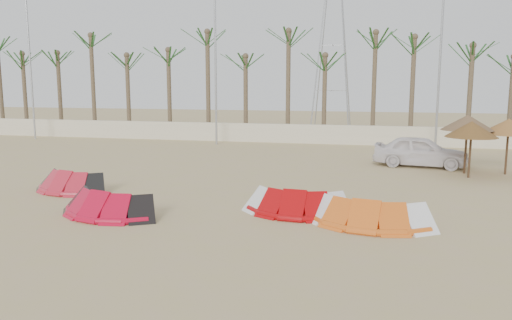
% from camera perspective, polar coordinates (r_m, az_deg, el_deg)
% --- Properties ---
extents(ground, '(120.00, 120.00, 0.00)m').
position_cam_1_polar(ground, '(13.32, -5.95, -9.48)').
color(ground, tan).
rests_on(ground, ground).
extents(boundary_wall, '(60.00, 0.30, 1.30)m').
position_cam_1_polar(boundary_wall, '(34.37, 6.07, 2.98)').
color(boundary_wall, beige).
rests_on(boundary_wall, ground).
extents(palm_line, '(52.00, 4.00, 7.70)m').
position_cam_1_polar(palm_line, '(35.68, 7.62, 12.49)').
color(palm_line, brown).
rests_on(palm_line, ground).
extents(lamp_a, '(1.25, 0.14, 11.00)m').
position_cam_1_polar(lamp_a, '(40.06, -24.38, 10.42)').
color(lamp_a, '#A5A8AD').
rests_on(lamp_a, ground).
extents(lamp_b, '(1.25, 0.14, 11.00)m').
position_cam_1_polar(lamp_b, '(33.54, -4.59, 11.61)').
color(lamp_b, '#A5A8AD').
rests_on(lamp_b, ground).
extents(lamp_c, '(1.25, 0.14, 11.00)m').
position_cam_1_polar(lamp_c, '(32.20, 20.38, 11.20)').
color(lamp_c, '#A5A8AD').
rests_on(lamp_c, ground).
extents(pylon, '(3.00, 3.00, 14.00)m').
position_cam_1_polar(pylon, '(40.28, 8.53, 2.87)').
color(pylon, '#A5A8AD').
rests_on(pylon, ground).
extents(kite_red_left, '(3.35, 2.01, 0.90)m').
position_cam_1_polar(kite_red_left, '(20.67, -20.11, -2.14)').
color(kite_red_left, red).
rests_on(kite_red_left, ground).
extents(kite_red_mid, '(3.74, 2.23, 0.90)m').
position_cam_1_polar(kite_red_mid, '(16.68, -16.18, -4.51)').
color(kite_red_mid, '#BC0826').
rests_on(kite_red_mid, ground).
extents(kite_red_right, '(3.50, 1.76, 0.90)m').
position_cam_1_polar(kite_red_right, '(16.25, 4.83, -4.54)').
color(kite_red_right, '#A40508').
rests_on(kite_red_right, ground).
extents(kite_orange, '(3.86, 2.10, 0.90)m').
position_cam_1_polar(kite_orange, '(15.34, 12.72, -5.54)').
color(kite_orange, orange).
rests_on(kite_orange, ground).
extents(parasol_left, '(2.34, 2.34, 2.71)m').
position_cam_1_polar(parasol_left, '(24.71, 23.02, 3.96)').
color(parasol_left, '#4C331E').
rests_on(parasol_left, ground).
extents(parasol_mid, '(2.24, 2.24, 2.50)m').
position_cam_1_polar(parasol_mid, '(23.68, 23.42, 3.24)').
color(parasol_mid, '#4C331E').
rests_on(parasol_mid, ground).
extents(parasol_right, '(2.38, 2.38, 2.55)m').
position_cam_1_polar(parasol_right, '(25.24, 26.92, 3.43)').
color(parasol_right, '#4C331E').
rests_on(parasol_right, ground).
extents(car, '(4.75, 2.50, 1.54)m').
position_cam_1_polar(car, '(26.11, 18.29, 0.95)').
color(car, white).
rests_on(car, ground).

